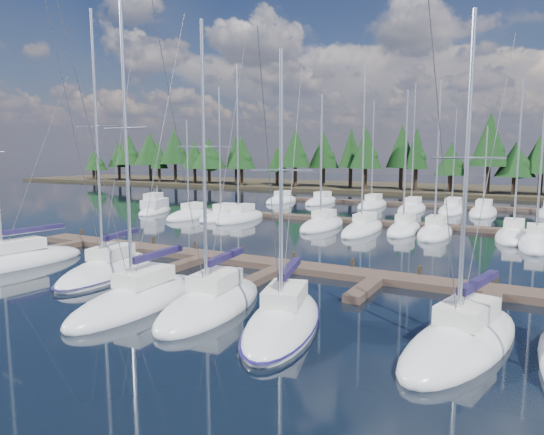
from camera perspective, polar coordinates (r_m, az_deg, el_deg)
The scene contains 13 objects.
ground at distance 41.73m, azimuth 9.22°, elevation -2.58°, with size 260.00×260.00×0.00m, color black.
far_shore at distance 99.97m, azimuth 20.77°, elevation 3.06°, with size 220.00×30.00×0.60m, color #2F281A.
main_dock at distance 30.28m, azimuth 1.20°, elevation -5.93°, with size 44.00×6.13×0.90m.
back_docks at distance 60.35m, azimuth 15.43°, elevation 0.55°, with size 50.00×21.80×0.40m.
front_sailboat_0 at distance 35.57m, azimuth -28.31°, elevation -4.69°, with size 3.70×10.21×13.37m.
front_sailboat_1 at distance 30.89m, azimuth -18.75°, elevation -5.90°, with size 4.95×9.32×16.00m.
front_sailboat_2 at distance 24.44m, azimuth -15.35°, elevation -9.29°, with size 3.26×8.96×15.27m.
front_sailboat_3 at distance 23.17m, azimuth -7.13°, elevation -10.04°, with size 3.93×8.56×13.73m.
front_sailboat_4 at distance 20.70m, azimuth 1.31°, elevation -12.18°, with size 4.90×8.79×12.02m.
front_sailboat_5 at distance 20.05m, azimuth 21.46°, elevation -13.38°, with size 4.79×9.26×12.91m.
back_sailboat_rows at distance 56.21m, azimuth 14.94°, elevation 0.13°, with size 44.03×31.89×17.37m.
motor_yacht_left at distance 61.73m, azimuth -13.60°, elevation 0.99°, with size 5.26×8.46×4.01m.
tree_line at distance 90.25m, azimuth 19.12°, elevation 7.25°, with size 187.55×11.69×13.45m.
Camera 1 is at (13.54, -8.80, 7.26)m, focal length 32.00 mm.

